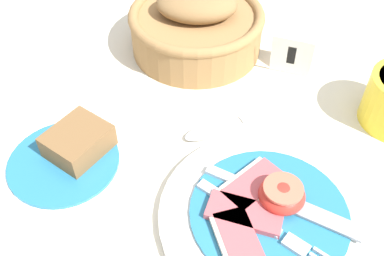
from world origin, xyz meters
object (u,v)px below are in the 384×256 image
object	(u,v)px
number_card	(293,52)
teaspoon_near_cup	(227,124)
bread_plate	(68,160)
bread_basket	(196,26)
breakfast_plate	(267,215)

from	to	relation	value
number_card	teaspoon_near_cup	size ratio (longest dim) A/B	0.47
bread_plate	bread_basket	world-z (taller)	bread_basket
breakfast_plate	number_card	bearing A→B (deg)	98.17
number_card	bread_basket	bearing A→B (deg)	176.43
breakfast_plate	bread_plate	xyz separation A→B (m)	(-0.25, -0.02, 0.00)
number_card	teaspoon_near_cup	bearing A→B (deg)	-111.75
breakfast_plate	bread_basket	bearing A→B (deg)	125.40
bread_plate	number_card	xyz separation A→B (m)	(0.21, 0.28, 0.03)
bread_basket	teaspoon_near_cup	xyz separation A→B (m)	(0.10, -0.15, -0.04)
breakfast_plate	bread_plate	size ratio (longest dim) A/B	1.31
breakfast_plate	teaspoon_near_cup	distance (m)	0.15
bread_plate	teaspoon_near_cup	xyz separation A→B (m)	(0.16, 0.14, -0.01)
breakfast_plate	bread_basket	distance (m)	0.33
bread_basket	teaspoon_near_cup	distance (m)	0.18
number_card	teaspoon_near_cup	world-z (taller)	number_card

